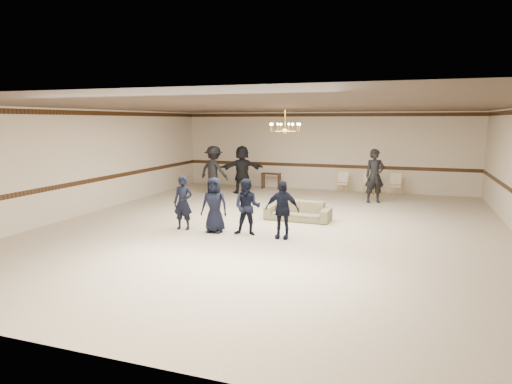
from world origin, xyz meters
TOP-DOWN VIEW (x-y plane):
  - room at (0.00, 0.00)m, footprint 12.01×14.01m
  - chair_rail at (0.00, 6.99)m, footprint 12.00×0.02m
  - crown_molding at (0.00, 6.99)m, footprint 12.00×0.02m
  - chandelier at (0.00, 1.00)m, footprint 0.94×0.94m
  - boy_a at (-2.21, -0.98)m, footprint 0.54×0.38m
  - boy_b at (-1.31, -0.98)m, footprint 0.73×0.51m
  - boy_c at (-0.41, -0.98)m, footprint 0.76×0.63m
  - boy_d at (0.49, -0.98)m, footprint 0.85×0.38m
  - settee at (0.39, 1.08)m, footprint 1.90×0.80m
  - adult_left at (-3.74, 4.33)m, footprint 1.35×0.96m
  - adult_mid at (-2.84, 5.03)m, footprint 1.81×1.30m
  - adult_right at (2.26, 4.63)m, footprint 0.81×0.69m
  - banquet_chair_left at (0.92, 6.25)m, footprint 0.44×0.44m
  - banquet_chair_mid at (1.92, 6.25)m, footprint 0.43×0.43m
  - banquet_chair_right at (2.92, 6.25)m, footprint 0.42×0.42m
  - console_table at (-2.08, 6.45)m, footprint 0.83×0.41m

SIDE VIEW (x-z plane):
  - settee at x=0.39m, z-range 0.00..0.55m
  - console_table at x=-2.08m, z-range 0.00..0.67m
  - banquet_chair_left at x=0.92m, z-range 0.00..0.84m
  - banquet_chair_mid at x=1.92m, z-range 0.00..0.84m
  - banquet_chair_right at x=2.92m, z-range 0.00..0.84m
  - boy_a at x=-2.21m, z-range 0.00..1.43m
  - boy_b at x=-1.31m, z-range 0.00..1.43m
  - boy_c at x=-0.41m, z-range 0.00..1.43m
  - boy_d at x=0.49m, z-range 0.00..1.43m
  - adult_left at x=-3.74m, z-range 0.00..1.89m
  - adult_mid at x=-2.84m, z-range 0.00..1.89m
  - adult_right at x=2.26m, z-range 0.00..1.89m
  - chair_rail at x=0.00m, z-range 0.93..1.07m
  - room at x=0.00m, z-range -0.01..3.20m
  - chandelier at x=0.00m, z-range 2.43..3.32m
  - crown_molding at x=0.00m, z-range 3.01..3.15m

